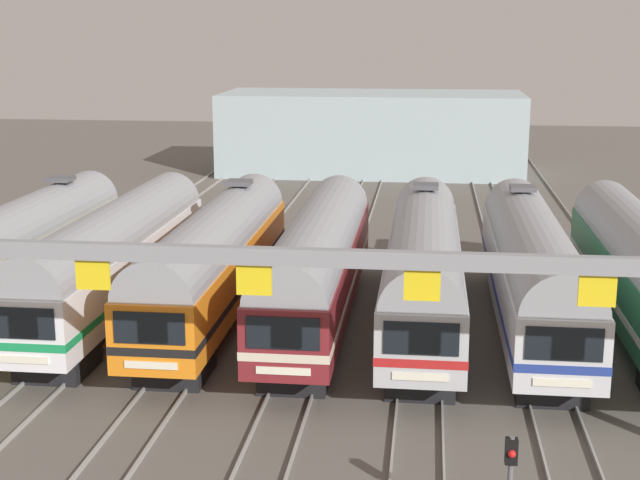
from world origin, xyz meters
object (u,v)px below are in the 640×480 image
Objects in this scene: commuter_train_yellow at (17,252)px; commuter_train_white at (115,255)px; yard_signal_mast at (510,472)px; catenary_gantry at (254,287)px; commuter_train_silver at (532,267)px; commuter_train_stainless at (424,264)px; commuter_train_orange at (215,258)px; commuter_train_maroon at (318,261)px.

commuter_train_yellow is 1.00× the size of commuter_train_white.
catenary_gantry is at bearing 158.10° from yard_signal_mast.
catenary_gantry is at bearing -121.91° from commuter_train_silver.
commuter_train_white is at bearing -179.98° from commuter_train_stainless.
commuter_train_orange is 4.20m from commuter_train_maroon.
catenary_gantry is 7.61m from yard_signal_mast.
commuter_train_yellow and commuter_train_stainless have the same top height.
commuter_train_maroon is at bearing 111.47° from yard_signal_mast.
commuter_train_silver is 0.59× the size of catenary_gantry.
commuter_train_yellow is 12.61m from commuter_train_maroon.
commuter_train_silver is 16.18m from yard_signal_mast.
commuter_train_white is 21.76m from yard_signal_mast.
commuter_train_yellow reaches higher than commuter_train_maroon.
commuter_train_orange is 0.59× the size of catenary_gantry.
commuter_train_maroon is 8.40m from commuter_train_silver.
commuter_train_stainless is at bearing 180.00° from commuter_train_silver.
commuter_train_silver is at bearing 0.00° from commuter_train_yellow.
commuter_train_stainless reaches higher than yard_signal_mast.
commuter_train_yellow and commuter_train_silver have the same top height.
commuter_train_yellow and commuter_train_orange have the same top height.
catenary_gantry reaches higher than commuter_train_stainless.
catenary_gantry is at bearing -58.08° from commuter_train_white.
commuter_train_stainless is at bearing 97.47° from yard_signal_mast.
commuter_train_silver is (16.81, 0.00, 0.00)m from commuter_train_white.
catenary_gantry reaches higher than commuter_train_orange.
commuter_train_maroon is (8.40, 0.00, 0.00)m from commuter_train_white.
commuter_train_white is 16.14m from catenary_gantry.
commuter_train_stainless is (4.20, 0.00, 0.00)m from commuter_train_maroon.
commuter_train_maroon reaches higher than yard_signal_mast.
commuter_train_yellow is 16.81m from commuter_train_stainless.
commuter_train_maroon is at bearing -0.06° from commuter_train_orange.
catenary_gantry is (8.40, -13.49, 2.76)m from commuter_train_white.
commuter_train_orange is 8.40m from commuter_train_stainless.
yard_signal_mast is at bearing -68.53° from commuter_train_maroon.
catenary_gantry is (-4.20, -13.50, 2.76)m from commuter_train_stainless.
commuter_train_yellow is at bearing 180.00° from commuter_train_silver.
catenary_gantry reaches higher than commuter_train_maroon.
commuter_train_stainless is at bearing 0.06° from commuter_train_maroon.
commuter_train_orange is 19.18m from yard_signal_mast.
commuter_train_maroon is (4.20, -0.00, -0.00)m from commuter_train_orange.
commuter_train_white is at bearing -179.94° from commuter_train_orange.
catenary_gantry reaches higher than commuter_train_yellow.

